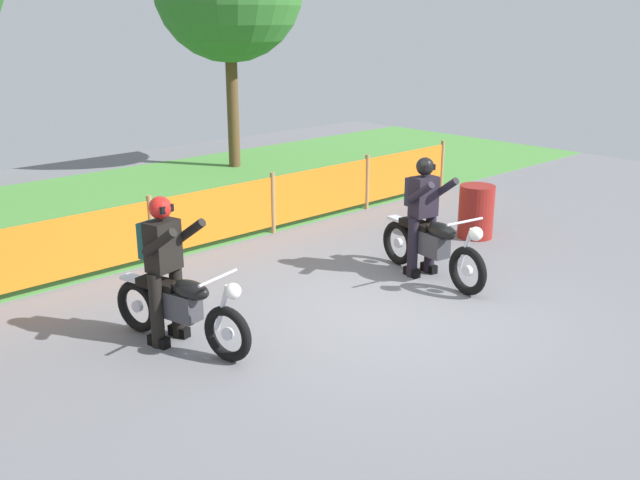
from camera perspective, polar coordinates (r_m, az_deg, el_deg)
name	(u,v)px	position (r m, az deg, el deg)	size (l,w,h in m)	color
ground	(381,311)	(8.94, 4.97, -5.74)	(24.00, 24.00, 0.02)	slate
grass_verge	(116,208)	(14.19, -16.13, 2.51)	(24.00, 6.70, 0.01)	#4C8C3D
barrier_fence	(216,215)	(11.26, -8.38, 2.03)	(11.68, 0.08, 1.05)	#997547
motorcycle_lead	(181,308)	(7.97, -11.17, -5.37)	(0.71, 1.96, 0.94)	black
motorcycle_trailing	(432,246)	(9.93, 9.03, -0.47)	(0.71, 2.08, 0.99)	black
rider_lead	(163,262)	(7.94, -12.51, -1.72)	(0.64, 0.75, 1.69)	black
rider_trailing	(423,210)	(9.96, 8.28, 2.44)	(0.62, 0.73, 1.69)	black
oil_drum	(476,211)	(11.99, 12.47, 2.26)	(0.58, 0.58, 0.88)	maroon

